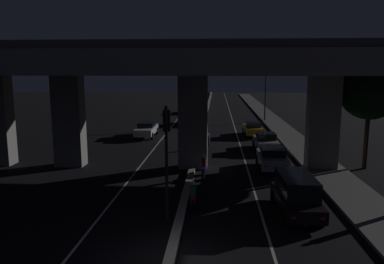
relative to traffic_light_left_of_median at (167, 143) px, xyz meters
name	(u,v)px	position (x,y,z in m)	size (l,w,h in m)	color
ground_plane	(170,264)	(0.60, -4.04, -3.54)	(200.00, 200.00, 0.00)	black
lane_line_left_inner	(174,123)	(-3.16, 30.96, -3.54)	(0.12, 126.00, 0.00)	beige
lane_line_right_inner	(233,123)	(4.36, 30.96, -3.54)	(0.12, 126.00, 0.00)	beige
median_divider	(204,122)	(0.60, 30.96, -3.42)	(0.40, 126.00, 0.24)	gray
sidewalk_right	(285,132)	(9.60, 23.96, -3.46)	(2.75, 126.00, 0.16)	#5B5956
elevated_overpass	(188,69)	(0.26, 9.14, 3.23)	(33.71, 11.85, 8.75)	gray
traffic_light_left_of_median	(167,143)	(0.00, 0.00, 0.00)	(0.30, 0.49, 5.21)	black
street_lamp	(262,87)	(8.12, 33.15, 0.94)	(2.75, 0.32, 7.45)	#2D2D30
car_black_lead	(296,193)	(6.02, 1.11, -2.58)	(1.95, 4.43, 1.83)	black
car_silver_second	(272,158)	(6.00, 8.89, -2.73)	(1.96, 4.00, 1.56)	gray
car_silver_third	(266,141)	(6.39, 15.27, -2.81)	(1.97, 4.16, 1.48)	gray
car_taxi_yellow_fourth	(253,129)	(5.95, 22.23, -2.80)	(1.90, 4.10, 1.44)	gold
car_white_lead_oncoming	(146,129)	(-4.90, 20.99, -2.76)	(1.93, 4.76, 1.46)	silver
car_grey_second_oncoming	(189,118)	(-1.25, 30.01, -2.74)	(2.02, 4.20, 1.52)	#515459
car_black_third_oncoming	(193,108)	(-1.45, 42.46, -2.72)	(2.09, 4.63, 1.56)	black
motorcycle_red_filtering_near	(193,197)	(1.11, 1.29, -2.94)	(0.32, 1.88, 1.41)	black
motorcycle_blue_filtering_mid	(204,168)	(1.44, 6.71, -2.90)	(0.33, 1.82, 1.52)	black
motorcycle_black_filtering_far	(208,142)	(1.48, 15.64, -2.96)	(0.34, 1.76, 1.35)	black
roadside_tree_kerbside_near	(370,89)	(12.43, 9.60, 1.94)	(4.17, 4.17, 7.58)	#2D2116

